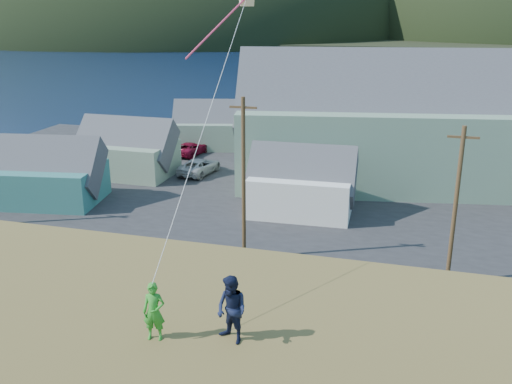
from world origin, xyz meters
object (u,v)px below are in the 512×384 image
shed_palegreen_far (217,126)px  shed_white (302,183)px  shed_palegreen_near (126,150)px  shed_teal (49,174)px  kite_flyer_navy (232,310)px  wharf (292,126)px  lodge (472,125)px  kite_flyer_green (154,312)px

shed_palegreen_far → shed_white: bearing=-68.9°
shed_palegreen_near → shed_teal: bearing=-103.4°
shed_teal → shed_white: size_ratio=1.11×
shed_white → kite_flyer_navy: bearing=-84.5°
shed_teal → shed_palegreen_near: (2.14, 8.46, 0.04)m
shed_palegreen_far → kite_flyer_navy: 49.66m
wharf → shed_palegreen_near: size_ratio=2.91×
wharf → shed_teal: shed_teal is taller
wharf → lodge: 27.33m
shed_white → kite_flyer_navy: 29.11m
wharf → shed_teal: bearing=-111.0°
shed_palegreen_far → kite_flyer_green: 49.45m
wharf → shed_palegreen_near: (-10.28, -23.90, 1.98)m
kite_flyer_green → shed_teal: bearing=119.4°
lodge → shed_palegreen_far: (-25.27, 7.23, -2.89)m
shed_palegreen_near → shed_white: size_ratio=1.12×
lodge → shed_teal: 34.77m
shed_palegreen_near → shed_white: 18.20m
wharf → kite_flyer_navy: 59.34m
lodge → kite_flyer_green: size_ratio=27.92×
lodge → shed_teal: size_ratio=4.58×
kite_flyer_navy → lodge: bearing=105.4°
shed_white → shed_palegreen_far: (-12.90, 18.13, 0.02)m
wharf → shed_white: shed_white is taller
shed_palegreen_near → lodge: bearing=10.9°
kite_flyer_green → kite_flyer_navy: bearing=2.3°
kite_flyer_navy → shed_white: bearing=125.3°
wharf → shed_palegreen_near: 26.09m
kite_flyer_navy → shed_palegreen_far: bearing=137.5°
shed_teal → shed_palegreen_far: shed_teal is taller
wharf → shed_white: (7.03, -29.54, 1.96)m
lodge → shed_teal: lodge is taller
lodge → shed_palegreen_far: 26.44m
shed_palegreen_far → shed_palegreen_near: bearing=-123.7°
wharf → shed_palegreen_far: bearing=-117.3°
shed_palegreen_far → kite_flyer_green: kite_flyer_green is taller
lodge → shed_palegreen_far: bearing=153.9°
lodge → shed_palegreen_far: lodge is taller
shed_palegreen_near → kite_flyer_green: bearing=-59.9°
shed_teal → shed_white: bearing=-0.8°
shed_palegreen_far → kite_flyer_green: size_ratio=7.15×
shed_palegreen_far → kite_flyer_green: (14.85, -46.85, 5.50)m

